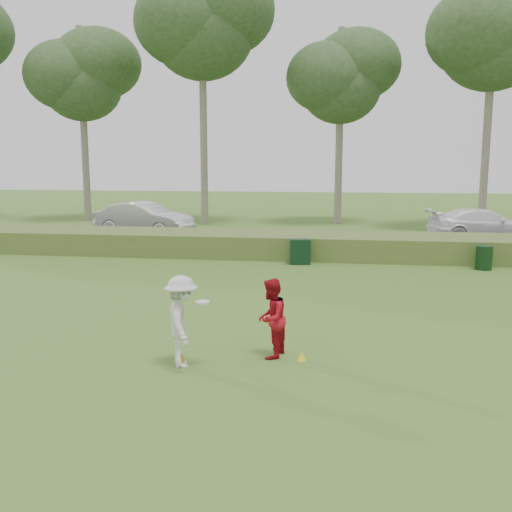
% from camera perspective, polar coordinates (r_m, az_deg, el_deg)
% --- Properties ---
extents(ground, '(120.00, 120.00, 0.00)m').
position_cam_1_polar(ground, '(11.68, -2.95, -9.54)').
color(ground, '#3B6421').
rests_on(ground, ground).
extents(reed_strip, '(80.00, 3.00, 0.90)m').
position_cam_1_polar(reed_strip, '(23.17, 2.93, 1.16)').
color(reed_strip, '#486327').
rests_on(reed_strip, ground).
extents(park_road, '(80.00, 6.00, 0.06)m').
position_cam_1_polar(park_road, '(28.16, 3.92, 1.77)').
color(park_road, '#2D2D2D').
rests_on(park_road, ground).
extents(tree_2, '(6.50, 6.50, 12.00)m').
position_cam_1_polar(tree_2, '(38.75, -17.06, 16.76)').
color(tree_2, gray).
rests_on(tree_2, ground).
extents(tree_3, '(7.80, 7.80, 15.50)m').
position_cam_1_polar(tree_3, '(35.66, -5.42, 22.08)').
color(tree_3, gray).
rests_on(tree_3, ground).
extents(tree_4, '(6.24, 6.24, 11.50)m').
position_cam_1_polar(tree_4, '(35.64, 8.46, 17.12)').
color(tree_4, gray).
rests_on(tree_4, ground).
extents(tree_5, '(7.28, 7.28, 14.00)m').
position_cam_1_polar(tree_5, '(34.85, 22.65, 19.83)').
color(tree_5, gray).
rests_on(tree_5, ground).
extents(player_white, '(1.02, 1.26, 1.72)m').
position_cam_1_polar(player_white, '(10.74, -7.44, -6.49)').
color(player_white, silver).
rests_on(player_white, ground).
extents(player_red, '(0.74, 0.87, 1.57)m').
position_cam_1_polar(player_red, '(11.15, 1.52, -6.24)').
color(player_red, '#A60E1B').
rests_on(player_red, ground).
extents(cone_orange, '(0.20, 0.20, 0.23)m').
position_cam_1_polar(cone_orange, '(11.08, -7.51, -10.06)').
color(cone_orange, orange).
rests_on(cone_orange, ground).
extents(cone_yellow, '(0.18, 0.18, 0.20)m').
position_cam_1_polar(cone_yellow, '(11.19, 4.58, -9.89)').
color(cone_yellow, yellow).
rests_on(cone_yellow, ground).
extents(utility_cabinet, '(0.80, 0.56, 0.93)m').
position_cam_1_polar(utility_cabinet, '(21.25, 4.44, 0.43)').
color(utility_cabinet, black).
rests_on(utility_cabinet, ground).
extents(trash_bin, '(0.70, 0.70, 0.85)m').
position_cam_1_polar(trash_bin, '(21.67, 21.83, -0.16)').
color(trash_bin, black).
rests_on(trash_bin, ground).
extents(car_mid, '(5.38, 3.02, 1.68)m').
position_cam_1_polar(car_mid, '(29.52, -11.13, 3.67)').
color(car_mid, silver).
rests_on(car_mid, park_road).
extents(car_right, '(5.35, 2.81, 1.48)m').
position_cam_1_polar(car_right, '(29.37, 21.71, 2.95)').
color(car_right, white).
rests_on(car_right, park_road).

